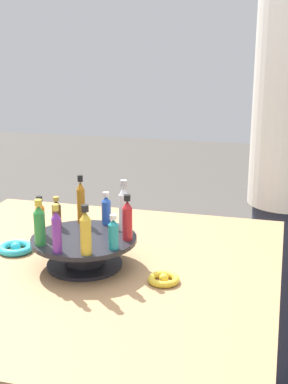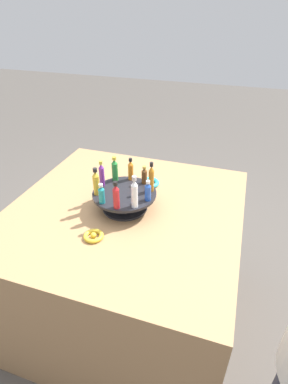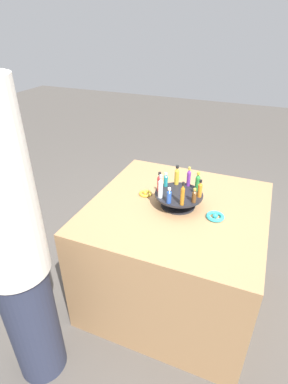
{
  "view_description": "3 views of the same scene",
  "coord_description": "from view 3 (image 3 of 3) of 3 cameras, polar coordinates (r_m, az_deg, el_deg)",
  "views": [
    {
      "loc": [
        -1.28,
        -0.52,
        1.37
      ],
      "look_at": [
        0.18,
        -0.12,
        0.93
      ],
      "focal_mm": 50.0,
      "sensor_mm": 36.0,
      "label": 1
    },
    {
      "loc": [
        0.44,
        -1.05,
        1.58
      ],
      "look_at": [
        0.12,
        -0.08,
        0.92
      ],
      "focal_mm": 28.0,
      "sensor_mm": 36.0,
      "label": 2
    },
    {
      "loc": [
        1.52,
        0.4,
        1.76
      ],
      "look_at": [
        0.21,
        -0.14,
        0.94
      ],
      "focal_mm": 28.0,
      "sensor_mm": 36.0,
      "label": 3
    }
  ],
  "objects": [
    {
      "name": "ground_plane",
      "position": [
        2.36,
        5.4,
        -18.26
      ],
      "size": [
        12.0,
        12.0,
        0.0
      ],
      "primitive_type": "plane",
      "color": "#4C4742"
    },
    {
      "name": "party_table",
      "position": [
        2.09,
        5.9,
        -11.35
      ],
      "size": [
        1.06,
        1.06,
        0.76
      ],
      "color": "#9E754C",
      "rests_on": "ground_plane"
    },
    {
      "name": "display_stand",
      "position": [
        1.83,
        6.6,
        -1.22
      ],
      "size": [
        0.29,
        0.29,
        0.09
      ],
      "color": "black",
      "rests_on": "party_table"
    },
    {
      "name": "bottle_gold",
      "position": [
        1.89,
        6.27,
        3.12
      ],
      "size": [
        0.03,
        0.03,
        0.13
      ],
      "color": "gold",
      "rests_on": "display_stand"
    },
    {
      "name": "bottle_teal",
      "position": [
        1.87,
        4.15,
        2.31
      ],
      "size": [
        0.03,
        0.03,
        0.09
      ],
      "color": "teal",
      "rests_on": "display_stand"
    },
    {
      "name": "bottle_red",
      "position": [
        1.81,
        2.96,
        1.82
      ],
      "size": [
        0.03,
        0.03,
        0.13
      ],
      "color": "#B21E23",
      "rests_on": "display_stand"
    },
    {
      "name": "bottle_clear",
      "position": [
        1.74,
        3.16,
        0.91
      ],
      "size": [
        0.03,
        0.03,
        0.15
      ],
      "color": "silver",
      "rests_on": "display_stand"
    },
    {
      "name": "bottle_blue",
      "position": [
        1.7,
        4.8,
        -0.75
      ],
      "size": [
        0.03,
        0.03,
        0.1
      ],
      "color": "#234CAD",
      "rests_on": "display_stand"
    },
    {
      "name": "bottle_amber",
      "position": [
        1.68,
        7.35,
        -0.48
      ],
      "size": [
        0.02,
        0.02,
        0.14
      ],
      "color": "#AD6B19",
      "rests_on": "display_stand"
    },
    {
      "name": "bottle_brown",
      "position": [
        1.72,
        9.54,
        -0.76
      ],
      "size": [
        0.03,
        0.03,
        0.09
      ],
      "color": "brown",
      "rests_on": "display_stand"
    },
    {
      "name": "bottle_orange",
      "position": [
        1.78,
        10.62,
        0.55
      ],
      "size": [
        0.03,
        0.03,
        0.11
      ],
      "color": "orange",
      "rests_on": "display_stand"
    },
    {
      "name": "bottle_green",
      "position": [
        1.84,
        10.18,
        1.88
      ],
      "size": [
        0.03,
        0.03,
        0.12
      ],
      "color": "#288438",
      "rests_on": "display_stand"
    },
    {
      "name": "bottle_purple",
      "position": [
        1.88,
        8.52,
        2.8
      ],
      "size": [
        0.02,
        0.02,
        0.13
      ],
      "color": "#702D93",
      "rests_on": "display_stand"
    },
    {
      "name": "ribbon_bow_gold",
      "position": [
        1.95,
        0.27,
        -0.27
      ],
      "size": [
        0.08,
        0.08,
        0.02
      ],
      "color": "gold",
      "rests_on": "party_table"
    },
    {
      "name": "ribbon_bow_teal",
      "position": [
        1.78,
        13.42,
        -4.54
      ],
      "size": [
        0.1,
        0.1,
        0.03
      ],
      "color": "#2DB7CC",
      "rests_on": "party_table"
    },
    {
      "name": "person_figure",
      "position": [
        1.46,
        -24.09,
        -9.03
      ],
      "size": [
        0.3,
        0.3,
        1.78
      ],
      "rotation": [
        0.0,
        0.0,
        2.55
      ],
      "color": "#282D42",
      "rests_on": "ground_plane"
    }
  ]
}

